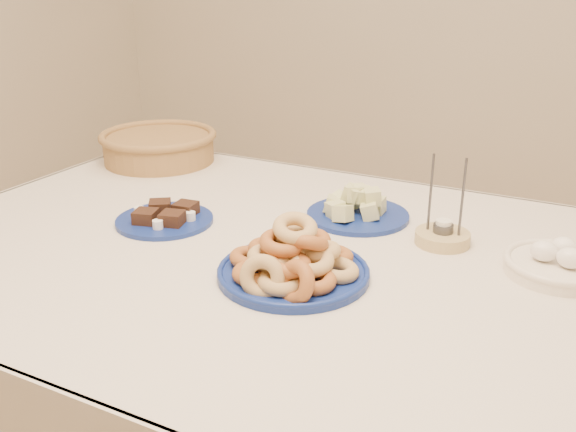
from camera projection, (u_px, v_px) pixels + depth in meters
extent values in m
cylinder|color=brown|center=(160.00, 276.00, 2.07)|extent=(0.06, 0.06, 0.72)
cube|color=beige|center=(299.00, 258.00, 1.30)|extent=(1.70, 1.10, 0.02)
cube|color=beige|center=(386.00, 226.00, 1.80)|extent=(1.70, 0.01, 0.28)
cube|color=beige|center=(14.00, 240.00, 1.71)|extent=(0.01, 1.10, 0.28)
cylinder|color=navy|center=(293.00, 274.00, 1.20)|extent=(0.29, 0.29, 0.01)
torus|color=navy|center=(293.00, 270.00, 1.19)|extent=(0.29, 0.29, 0.01)
torus|color=#AD8248|center=(337.00, 270.00, 1.17)|extent=(0.10, 0.10, 0.04)
torus|color=brown|center=(332.00, 255.00, 1.23)|extent=(0.11, 0.11, 0.04)
torus|color=brown|center=(305.00, 248.00, 1.26)|extent=(0.11, 0.11, 0.04)
torus|color=#AD8248|center=(275.00, 248.00, 1.25)|extent=(0.09, 0.09, 0.03)
torus|color=brown|center=(251.00, 258.00, 1.21)|extent=(0.12, 0.12, 0.03)
torus|color=brown|center=(255.00, 273.00, 1.16)|extent=(0.11, 0.11, 0.03)
torus|color=#AD8248|center=(281.00, 282.00, 1.12)|extent=(0.10, 0.10, 0.03)
torus|color=brown|center=(313.00, 280.00, 1.13)|extent=(0.11, 0.11, 0.03)
torus|color=#AD8248|center=(319.00, 251.00, 1.18)|extent=(0.11, 0.11, 0.04)
torus|color=brown|center=(310.00, 242.00, 1.22)|extent=(0.10, 0.10, 0.04)
torus|color=#AD8248|center=(287.00, 242.00, 1.22)|extent=(0.10, 0.10, 0.04)
torus|color=brown|center=(270.00, 248.00, 1.20)|extent=(0.11, 0.11, 0.03)
torus|color=#AD8248|center=(270.00, 257.00, 1.16)|extent=(0.09, 0.09, 0.03)
torus|color=brown|center=(288.00, 264.00, 1.13)|extent=(0.10, 0.10, 0.03)
torus|color=#AD8248|center=(312.00, 260.00, 1.15)|extent=(0.11, 0.11, 0.05)
torus|color=brown|center=(306.00, 242.00, 1.16)|extent=(0.09, 0.09, 0.06)
torus|color=#AD8248|center=(292.00, 234.00, 1.20)|extent=(0.12, 0.12, 0.03)
torus|color=brown|center=(282.00, 243.00, 1.16)|extent=(0.11, 0.11, 0.04)
torus|color=#AD8248|center=(295.00, 228.00, 1.16)|extent=(0.12, 0.12, 0.05)
torus|color=#AD8248|center=(262.00, 277.00, 1.11)|extent=(0.09, 0.07, 0.09)
torus|color=brown|center=(296.00, 283.00, 1.09)|extent=(0.10, 0.08, 0.09)
cylinder|color=navy|center=(358.00, 215.00, 1.48)|extent=(0.27, 0.27, 0.01)
cube|color=#C7CE82|center=(372.00, 197.00, 1.45)|extent=(0.05, 0.05, 0.04)
cube|color=#C7CE82|center=(343.00, 213.00, 1.42)|extent=(0.05, 0.05, 0.05)
cube|color=#C7CE82|center=(355.00, 194.00, 1.47)|extent=(0.04, 0.04, 0.04)
cube|color=#C7CE82|center=(357.00, 194.00, 1.47)|extent=(0.04, 0.04, 0.04)
cube|color=#C7CE82|center=(376.00, 205.00, 1.47)|extent=(0.04, 0.04, 0.04)
cube|color=#C7CE82|center=(333.00, 205.00, 1.47)|extent=(0.05, 0.05, 0.05)
cube|color=#C7CE82|center=(352.00, 194.00, 1.46)|extent=(0.05, 0.04, 0.05)
cube|color=#C7CE82|center=(353.00, 194.00, 1.47)|extent=(0.05, 0.05, 0.04)
cube|color=#C7CE82|center=(361.00, 195.00, 1.46)|extent=(0.05, 0.05, 0.05)
cube|color=#C7CE82|center=(359.00, 193.00, 1.47)|extent=(0.06, 0.05, 0.04)
cube|color=#C7CE82|center=(339.00, 202.00, 1.50)|extent=(0.05, 0.05, 0.05)
cube|color=#C7CE82|center=(352.00, 200.00, 1.51)|extent=(0.05, 0.05, 0.05)
cube|color=#C7CE82|center=(370.00, 211.00, 1.44)|extent=(0.05, 0.05, 0.05)
cube|color=#C7CE82|center=(336.00, 210.00, 1.45)|extent=(0.05, 0.05, 0.04)
cylinder|color=navy|center=(165.00, 220.00, 1.45)|extent=(0.29, 0.29, 0.01)
cube|color=black|center=(146.00, 216.00, 1.42)|extent=(0.06, 0.06, 0.03)
cube|color=black|center=(172.00, 218.00, 1.41)|extent=(0.06, 0.06, 0.03)
cube|color=black|center=(160.00, 207.00, 1.48)|extent=(0.07, 0.07, 0.03)
cube|color=black|center=(186.00, 209.00, 1.47)|extent=(0.05, 0.05, 0.03)
cylinder|color=white|center=(139.00, 211.00, 1.47)|extent=(0.03, 0.03, 0.02)
cylinder|color=white|center=(158.00, 224.00, 1.39)|extent=(0.03, 0.03, 0.02)
cylinder|color=white|center=(190.00, 216.00, 1.44)|extent=(0.03, 0.03, 0.02)
cylinder|color=brown|center=(159.00, 149.00, 1.89)|extent=(0.38, 0.38, 0.08)
torus|color=brown|center=(158.00, 135.00, 1.88)|extent=(0.41, 0.41, 0.02)
cylinder|color=tan|center=(442.00, 238.00, 1.34)|extent=(0.12, 0.12, 0.03)
cylinder|color=#46464B|center=(443.00, 228.00, 1.33)|extent=(0.04, 0.04, 0.02)
cylinder|color=white|center=(444.00, 222.00, 1.33)|extent=(0.03, 0.03, 0.01)
cylinder|color=#46464B|center=(431.00, 192.00, 1.32)|extent=(0.01, 0.01, 0.16)
cylinder|color=#46464B|center=(463.00, 198.00, 1.29)|extent=(0.01, 0.01, 0.16)
cylinder|color=white|center=(557.00, 268.00, 1.21)|extent=(0.19, 0.19, 0.03)
torus|color=white|center=(558.00, 262.00, 1.20)|extent=(0.20, 0.20, 0.01)
ellipsoid|color=white|center=(544.00, 251.00, 1.20)|extent=(0.05, 0.04, 0.04)
ellipsoid|color=white|center=(571.00, 258.00, 1.17)|extent=(0.05, 0.04, 0.04)
ellipsoid|color=white|center=(564.00, 247.00, 1.22)|extent=(0.05, 0.04, 0.04)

